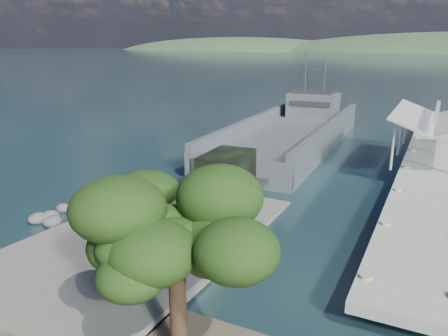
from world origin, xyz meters
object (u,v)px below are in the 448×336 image
military_truck (216,191)px  overhang_tree (170,225)px  soldier (146,214)px  landing_craft (290,139)px  pier (431,157)px

military_truck → overhang_tree: bearing=-72.5°
soldier → overhang_tree: 10.55m
landing_craft → military_truck: (2.93, -21.96, 1.53)m
pier → landing_craft: bearing=159.0°
soldier → military_truck: bearing=22.8°
landing_craft → soldier: bearing=-92.1°
soldier → overhang_tree: (6.59, -7.44, 3.53)m
pier → soldier: (-13.32, -19.50, -0.18)m
pier → landing_craft: (-13.33, 5.10, -0.77)m
soldier → overhang_tree: size_ratio=0.27×
soldier → landing_craft: bearing=70.7°
overhang_tree → soldier: bearing=131.6°
landing_craft → military_truck: bearing=-84.5°
military_truck → overhang_tree: (3.67, -10.08, 2.60)m
landing_craft → military_truck: landing_craft is taller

